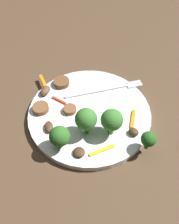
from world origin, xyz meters
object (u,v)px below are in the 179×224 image
(sausage_slice_2, at_px, (61,82))
(mushroom_1, at_px, (49,127))
(broccoli_floret_1, at_px, (149,139))
(sausage_slice_0, at_px, (41,108))
(broccoli_floret_0, at_px, (112,120))
(mushroom_3, at_px, (45,91))
(fork, at_px, (110,89))
(mushroom_2, at_px, (134,132))
(plate, at_px, (90,114))
(sausage_slice_1, at_px, (70,109))
(broccoli_floret_2, at_px, (60,136))
(mushroom_0, at_px, (79,152))
(pepper_strip_0, at_px, (102,150))
(broccoli_floret_3, at_px, (86,119))
(pepper_strip_3, at_px, (44,82))
(pepper_strip_1, at_px, (133,119))
(pepper_strip_2, at_px, (59,100))

(sausage_slice_2, xyz_separation_m, mushroom_1, (-0.03, -0.12, -0.00))
(broccoli_floret_1, relative_size, sausage_slice_0, 1.26)
(broccoli_floret_0, xyz_separation_m, sausage_slice_0, (-0.14, 0.07, -0.03))
(sausage_slice_0, distance_m, mushroom_3, 0.05)
(fork, distance_m, mushroom_2, 0.13)
(plate, xyz_separation_m, mushroom_1, (-0.09, -0.03, 0.01))
(sausage_slice_1, bearing_deg, broccoli_floret_2, -105.13)
(mushroom_0, bearing_deg, plate, 72.54)
(fork, bearing_deg, broccoli_floret_2, -138.72)
(broccoli_floret_0, xyz_separation_m, broccoli_floret_2, (-0.10, -0.02, -0.01))
(mushroom_0, height_order, pepper_strip_0, mushroom_0)
(broccoli_floret_0, relative_size, sausage_slice_2, 1.71)
(broccoli_floret_2, bearing_deg, mushroom_0, -31.69)
(mushroom_0, xyz_separation_m, mushroom_1, (-0.05, 0.06, 0.00))
(sausage_slice_2, height_order, mushroom_0, sausage_slice_2)
(broccoli_floret_2, distance_m, mushroom_3, 0.15)
(broccoli_floret_2, height_order, sausage_slice_0, broccoli_floret_2)
(broccoli_floret_3, height_order, mushroom_1, broccoli_floret_3)
(pepper_strip_3, bearing_deg, mushroom_0, -71.54)
(fork, xyz_separation_m, broccoli_floret_3, (-0.07, -0.11, 0.04))
(fork, bearing_deg, sausage_slice_1, -158.82)
(broccoli_floret_3, bearing_deg, mushroom_0, -111.19)
(mushroom_0, distance_m, mushroom_2, 0.11)
(broccoli_floret_1, height_order, mushroom_3, broccoli_floret_1)
(sausage_slice_0, xyz_separation_m, mushroom_0, (0.07, -0.11, -0.00))
(sausage_slice_2, xyz_separation_m, mushroom_0, (0.02, -0.19, -0.00))
(broccoli_floret_0, distance_m, pepper_strip_1, 0.07)
(broccoli_floret_2, bearing_deg, sausage_slice_1, 74.87)
(pepper_strip_0, bearing_deg, sausage_slice_0, 135.21)
(mushroom_3, bearing_deg, plate, -35.73)
(broccoli_floret_1, relative_size, mushroom_1, 1.55)
(mushroom_0, bearing_deg, fork, 61.92)
(mushroom_2, distance_m, mushroom_3, 0.21)
(mushroom_3, bearing_deg, broccoli_floret_2, -78.66)
(pepper_strip_2, relative_size, pepper_strip_3, 0.70)
(broccoli_floret_3, xyz_separation_m, sausage_slice_2, (-0.04, 0.14, -0.03))
(mushroom_1, height_order, pepper_strip_3, mushroom_1)
(plate, relative_size, fork, 1.43)
(mushroom_1, xyz_separation_m, mushroom_3, (-0.01, 0.10, 0.00))
(pepper_strip_0, relative_size, pepper_strip_1, 1.13)
(fork, xyz_separation_m, sausage_slice_2, (-0.11, 0.03, 0.00))
(sausage_slice_0, xyz_separation_m, mushroom_3, (0.01, 0.05, 0.00))
(plate, relative_size, pepper_strip_1, 5.64)
(broccoli_floret_3, relative_size, sausage_slice_0, 1.83)
(plate, distance_m, mushroom_3, 0.11)
(fork, relative_size, pepper_strip_0, 3.49)
(broccoli_floret_3, bearing_deg, pepper_strip_3, 119.40)
(broccoli_floret_3, height_order, pepper_strip_0, broccoli_floret_3)
(fork, height_order, pepper_strip_1, same)
(sausage_slice_1, relative_size, pepper_strip_0, 0.52)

